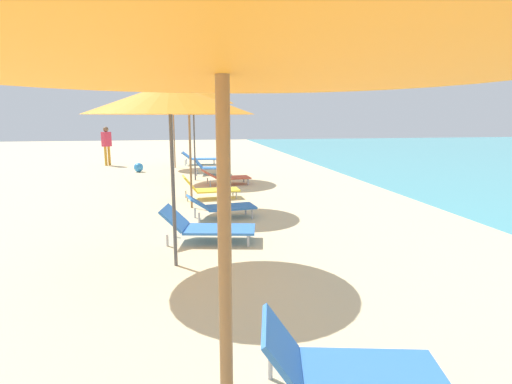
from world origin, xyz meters
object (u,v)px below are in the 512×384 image
(lounger_fourth_shoreside, at_px, (209,188))
(umbrella_farthest, at_px, (173,108))
(lounger_third_shoreside, at_px, (206,226))
(lounger_farthest_shoreside, at_px, (199,158))
(lounger_second_shoreside, at_px, (345,367))
(umbrella_third, at_px, (170,99))
(umbrella_fourth, at_px, (188,91))
(person_walking_near, at_px, (107,142))
(lounger_fourth_inland, at_px, (221,206))
(lounger_fifth_inland, at_px, (226,177))
(lounger_fifth_shoreside, at_px, (210,167))
(umbrella_fifth, at_px, (193,100))
(beach_ball, at_px, (139,167))

(lounger_fourth_shoreside, bearing_deg, umbrella_farthest, 93.89)
(lounger_third_shoreside, xyz_separation_m, lounger_farthest_shoreside, (0.26, 11.28, 0.03))
(lounger_fourth_shoreside, bearing_deg, lounger_third_shoreside, -98.66)
(lounger_second_shoreside, distance_m, lounger_fourth_shoreside, 7.77)
(umbrella_third, distance_m, lounger_farthest_shoreside, 12.51)
(umbrella_fourth, bearing_deg, person_walking_near, 110.69)
(lounger_fourth_shoreside, height_order, lounger_fourth_inland, lounger_fourth_shoreside)
(lounger_fourth_inland, relative_size, lounger_fifth_inland, 0.95)
(lounger_fourth_shoreside, height_order, umbrella_farthest, umbrella_farthest)
(lounger_fourth_inland, bearing_deg, lounger_fifth_shoreside, 80.14)
(umbrella_fifth, relative_size, lounger_farthest_shoreside, 1.89)
(lounger_fifth_inland, distance_m, lounger_farthest_shoreside, 5.58)
(lounger_second_shoreside, xyz_separation_m, lounger_fifth_inland, (0.13, 9.84, -0.04))
(umbrella_fifth, distance_m, beach_ball, 3.99)
(lounger_fifth_shoreside, bearing_deg, lounger_fourth_inland, -86.06)
(umbrella_third, relative_size, umbrella_farthest, 0.95)
(lounger_third_shoreside, bearing_deg, umbrella_third, -103.81)
(umbrella_fourth, distance_m, umbrella_fifth, 4.18)
(lounger_third_shoreside, distance_m, lounger_fifth_shoreside, 8.06)
(umbrella_fifth, xyz_separation_m, lounger_farthest_shoreside, (0.27, 4.47, -2.29))
(umbrella_third, relative_size, lounger_third_shoreside, 1.57)
(lounger_fifth_shoreside, xyz_separation_m, umbrella_farthest, (-1.29, 2.31, 2.12))
(lounger_third_shoreside, height_order, beach_ball, lounger_third_shoreside)
(lounger_fourth_inland, distance_m, person_walking_near, 10.90)
(lounger_fourth_shoreside, relative_size, person_walking_near, 0.88)
(lounger_fifth_inland, bearing_deg, beach_ball, 124.24)
(umbrella_third, bearing_deg, lounger_second_shoreside, -67.64)
(lounger_fourth_shoreside, height_order, lounger_farthest_shoreside, lounger_fourth_shoreside)
(lounger_third_shoreside, distance_m, umbrella_fifth, 7.19)
(lounger_second_shoreside, distance_m, lounger_fifth_shoreside, 12.15)
(umbrella_fourth, distance_m, person_walking_near, 9.75)
(person_walking_near, bearing_deg, lounger_fourth_inland, -23.01)
(lounger_second_shoreside, height_order, umbrella_fifth, umbrella_fifth)
(lounger_second_shoreside, xyz_separation_m, lounger_fourth_shoreside, (-0.51, 7.75, -0.02))
(lounger_third_shoreside, bearing_deg, lounger_farthest_shoreside, 99.77)
(umbrella_fifth, bearing_deg, lounger_fourth_inland, -85.90)
(lounger_third_shoreside, bearing_deg, lounger_fourth_shoreside, 96.98)
(lounger_second_shoreside, relative_size, person_walking_near, 0.85)
(lounger_second_shoreside, bearing_deg, person_walking_near, 117.56)
(beach_ball, bearing_deg, lounger_fourth_inland, -72.44)
(lounger_fifth_inland, bearing_deg, umbrella_fourth, -115.47)
(umbrella_fourth, relative_size, umbrella_farthest, 1.10)
(umbrella_fourth, distance_m, lounger_fifth_inland, 4.05)
(lounger_second_shoreside, bearing_deg, lounger_fifth_shoreside, 103.06)
(lounger_farthest_shoreside, bearing_deg, lounger_fifth_shoreside, -79.24)
(umbrella_third, bearing_deg, beach_ball, 98.74)
(umbrella_farthest, bearing_deg, umbrella_third, -88.77)
(umbrella_farthest, relative_size, beach_ball, 7.59)
(lounger_fourth_inland, relative_size, umbrella_fifth, 0.49)
(lounger_fourth_inland, height_order, beach_ball, lounger_fourth_inland)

